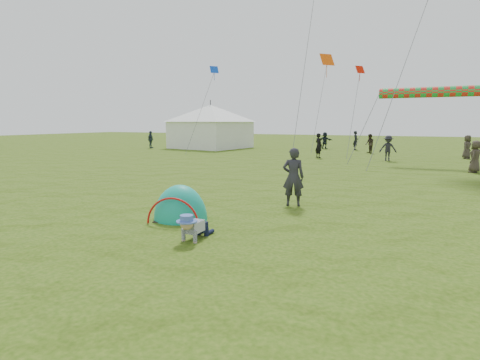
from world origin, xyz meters
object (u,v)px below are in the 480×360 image
at_px(crawling_toddler, 193,226).
at_px(event_marquee, 211,125).
at_px(popup_tent, 181,219).
at_px(standing_adult, 293,177).

xyz_separation_m(crawling_toddler, event_marquee, (-14.29, 26.49, 1.99)).
distance_m(crawling_toddler, popup_tent, 1.88).
bearing_deg(standing_adult, crawling_toddler, 62.05).
distance_m(standing_adult, event_marquee, 27.02).
bearing_deg(popup_tent, crawling_toddler, -59.80).
relative_size(standing_adult, event_marquee, 0.27).
relative_size(popup_tent, event_marquee, 0.28).
distance_m(popup_tent, standing_adult, 3.78).
bearing_deg(crawling_toddler, event_marquee, 119.89).
bearing_deg(event_marquee, popup_tent, -52.77).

